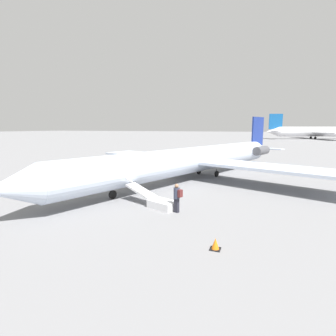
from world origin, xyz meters
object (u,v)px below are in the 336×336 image
airplane_far_left (320,132)px  boarding_stairs (158,201)px  airplane_main (197,159)px  passenger (177,196)px

airplane_far_left → boarding_stairs: bearing=-122.5°
airplane_main → boarding_stairs: bearing=21.4°
boarding_stairs → airplane_main: bearing=-68.6°
boarding_stairs → passenger: passenger is taller
airplane_main → airplane_far_left: airplane_far_left is taller
airplane_main → airplane_far_left: bearing=-173.9°
boarding_stairs → passenger: size_ratio=2.36×
boarding_stairs → passenger: bearing=178.9°
airplane_main → boarding_stairs: airplane_main is taller
airplane_main → airplane_far_left: 109.73m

